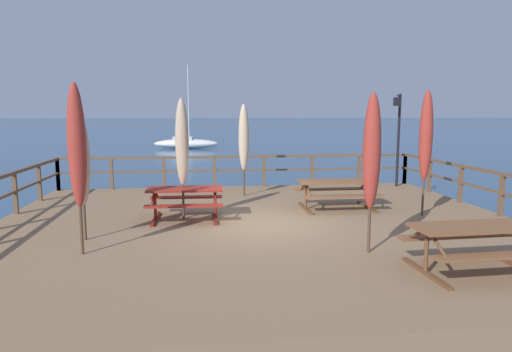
% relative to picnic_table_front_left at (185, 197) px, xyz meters
% --- Properties ---
extents(ground_plane, '(600.00, 600.00, 0.00)m').
position_rel_picnic_table_front_left_xyz_m(ground_plane, '(1.74, -0.64, -1.32)').
color(ground_plane, navy).
extents(wooden_deck, '(12.34, 10.99, 0.77)m').
position_rel_picnic_table_front_left_xyz_m(wooden_deck, '(1.74, -0.64, -0.94)').
color(wooden_deck, '#846647').
rests_on(wooden_deck, ground).
extents(railing_waterside_far, '(12.14, 0.10, 1.09)m').
position_rel_picnic_table_front_left_xyz_m(railing_waterside_far, '(1.74, 4.70, 0.19)').
color(railing_waterside_far, brown).
rests_on(railing_waterside_far, wooden_deck).
extents(railing_side_right, '(0.10, 10.79, 1.09)m').
position_rel_picnic_table_front_left_xyz_m(railing_side_right, '(7.76, -0.64, 0.19)').
color(railing_side_right, brown).
rests_on(railing_side_right, wooden_deck).
extents(picnic_table_front_left, '(1.83, 1.45, 0.78)m').
position_rel_picnic_table_front_left_xyz_m(picnic_table_front_left, '(0.00, 0.00, 0.00)').
color(picnic_table_front_left, maroon).
rests_on(picnic_table_front_left, wooden_deck).
extents(picnic_table_back_right, '(2.07, 1.47, 0.78)m').
position_rel_picnic_table_front_left_xyz_m(picnic_table_back_right, '(4.72, -4.28, 0.01)').
color(picnic_table_back_right, brown).
rests_on(picnic_table_back_right, wooden_deck).
extents(picnic_table_mid_left, '(2.07, 1.41, 0.78)m').
position_rel_picnic_table_front_left_xyz_m(picnic_table_mid_left, '(3.99, 0.74, 0.01)').
color(picnic_table_mid_left, brown).
rests_on(picnic_table_mid_left, wooden_deck).
extents(patio_umbrella_tall_back_right, '(0.32, 0.32, 2.90)m').
position_rel_picnic_table_front_left_xyz_m(patio_umbrella_tall_back_right, '(-0.05, 0.08, 1.29)').
color(patio_umbrella_tall_back_right, '#4C3828').
rests_on(patio_umbrella_tall_back_right, wooden_deck).
extents(patio_umbrella_tall_mid_right, '(0.32, 0.32, 3.10)m').
position_rel_picnic_table_front_left_xyz_m(patio_umbrella_tall_mid_right, '(5.86, -0.34, 1.41)').
color(patio_umbrella_tall_mid_right, '#4C3828').
rests_on(patio_umbrella_tall_mid_right, wooden_deck).
extents(patio_umbrella_short_front, '(0.32, 0.32, 3.08)m').
position_rel_picnic_table_front_left_xyz_m(patio_umbrella_short_front, '(-1.78, -2.54, 1.40)').
color(patio_umbrella_short_front, '#4C3828').
rests_on(patio_umbrella_short_front, wooden_deck).
extents(patio_umbrella_short_back, '(0.32, 0.32, 2.91)m').
position_rel_picnic_table_front_left_xyz_m(patio_umbrella_short_back, '(3.41, -3.08, 1.29)').
color(patio_umbrella_short_back, '#4C3828').
rests_on(patio_umbrella_short_back, wooden_deck).
extents(patio_umbrella_tall_back_left, '(0.32, 0.32, 2.55)m').
position_rel_picnic_table_front_left_xyz_m(patio_umbrella_tall_back_left, '(-1.96, -1.57, 1.07)').
color(patio_umbrella_tall_back_left, '#4C3828').
rests_on(patio_umbrella_tall_back_left, wooden_deck).
extents(patio_umbrella_tall_front, '(0.32, 0.32, 2.82)m').
position_rel_picnic_table_front_left_xyz_m(patio_umbrella_tall_front, '(1.71, 2.97, 1.24)').
color(patio_umbrella_tall_front, '#4C3828').
rests_on(patio_umbrella_tall_front, wooden_deck).
extents(lamp_post_hooked, '(0.45, 0.60, 3.20)m').
position_rel_picnic_table_front_left_xyz_m(lamp_post_hooked, '(7.10, 3.99, 1.56)').
color(lamp_post_hooked, black).
rests_on(lamp_post_hooked, wooden_deck).
extents(sailboat_distant, '(6.13, 2.22, 7.72)m').
position_rel_picnic_table_front_left_xyz_m(sailboat_distant, '(-0.84, 32.48, -0.81)').
color(sailboat_distant, white).
rests_on(sailboat_distant, ground).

